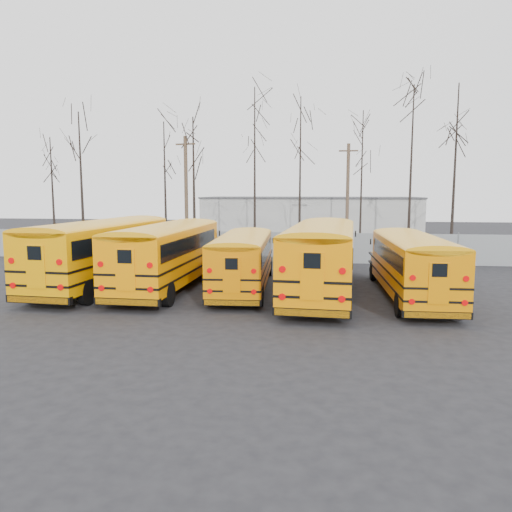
# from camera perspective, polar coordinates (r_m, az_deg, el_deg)

# --- Properties ---
(ground) EXTENTS (120.00, 120.00, 0.00)m
(ground) POSITION_cam_1_polar(r_m,az_deg,el_deg) (21.86, -1.80, -5.02)
(ground) COLOR black
(ground) RESTS_ON ground
(fence) EXTENTS (40.00, 0.04, 2.00)m
(fence) POSITION_cam_1_polar(r_m,az_deg,el_deg) (33.44, 1.69, 1.04)
(fence) COLOR gray
(fence) RESTS_ON ground
(distant_building) EXTENTS (22.00, 8.00, 4.00)m
(distant_building) POSITION_cam_1_polar(r_m,az_deg,el_deg) (53.13, 6.24, 4.44)
(distant_building) COLOR #B7B7B2
(distant_building) RESTS_ON ground
(bus_a) EXTENTS (3.47, 12.21, 3.38)m
(bus_a) POSITION_cam_1_polar(r_m,az_deg,el_deg) (25.56, -17.01, 0.97)
(bus_a) COLOR black
(bus_a) RESTS_ON ground
(bus_b) EXTENTS (2.83, 11.59, 3.23)m
(bus_b) POSITION_cam_1_polar(r_m,az_deg,el_deg) (24.36, -9.93, 0.67)
(bus_b) COLOR black
(bus_b) RESTS_ON ground
(bus_c) EXTENTS (2.92, 10.10, 2.79)m
(bus_c) POSITION_cam_1_polar(r_m,az_deg,el_deg) (23.54, -1.47, -0.08)
(bus_c) COLOR black
(bus_c) RESTS_ON ground
(bus_d) EXTENTS (3.39, 12.14, 3.36)m
(bus_d) POSITION_cam_1_polar(r_m,az_deg,el_deg) (22.54, 7.53, 0.38)
(bus_d) COLOR black
(bus_d) RESTS_ON ground
(bus_e) EXTENTS (2.74, 10.44, 2.90)m
(bus_e) POSITION_cam_1_polar(r_m,az_deg,el_deg) (22.72, 17.40, -0.53)
(bus_e) COLOR black
(bus_e) RESTS_ON ground
(utility_pole_left) EXTENTS (1.55, 0.40, 8.73)m
(utility_pole_left) POSITION_cam_1_polar(r_m,az_deg,el_deg) (37.75, -7.98, 7.00)
(utility_pole_left) COLOR brown
(utility_pole_left) RESTS_ON ground
(utility_pole_right) EXTENTS (1.49, 0.26, 8.38)m
(utility_pole_right) POSITION_cam_1_polar(r_m,az_deg,el_deg) (39.99, 10.41, 6.71)
(utility_pole_right) COLOR brown
(utility_pole_right) RESTS_ON ground
(tree_0) EXTENTS (0.26, 0.26, 9.07)m
(tree_0) POSITION_cam_1_polar(r_m,az_deg,el_deg) (44.46, -22.22, 6.64)
(tree_0) COLOR black
(tree_0) RESTS_ON ground
(tree_1) EXTENTS (0.26, 0.26, 10.59)m
(tree_1) POSITION_cam_1_polar(r_m,az_deg,el_deg) (40.31, -19.32, 7.83)
(tree_1) COLOR black
(tree_1) RESTS_ON ground
(tree_2) EXTENTS (0.26, 0.26, 10.16)m
(tree_2) POSITION_cam_1_polar(r_m,az_deg,el_deg) (40.84, -10.34, 7.81)
(tree_2) COLOR black
(tree_2) RESTS_ON ground
(tree_3) EXTENTS (0.26, 0.26, 10.14)m
(tree_3) POSITION_cam_1_polar(r_m,az_deg,el_deg) (37.84, -7.11, 7.90)
(tree_3) COLOR black
(tree_3) RESTS_ON ground
(tree_4) EXTENTS (0.26, 0.26, 12.38)m
(tree_4) POSITION_cam_1_polar(r_m,az_deg,el_deg) (38.17, -0.15, 9.64)
(tree_4) COLOR black
(tree_4) RESTS_ON ground
(tree_5) EXTENTS (0.26, 0.26, 11.35)m
(tree_5) POSITION_cam_1_polar(r_m,az_deg,el_deg) (36.39, 5.05, 8.90)
(tree_5) COLOR black
(tree_5) RESTS_ON ground
(tree_6) EXTENTS (0.26, 0.26, 10.30)m
(tree_6) POSITION_cam_1_polar(r_m,az_deg,el_deg) (36.36, 11.95, 7.94)
(tree_6) COLOR black
(tree_6) RESTS_ON ground
(tree_7) EXTENTS (0.26, 0.26, 12.14)m
(tree_7) POSITION_cam_1_polar(r_m,az_deg,el_deg) (37.76, 17.28, 9.14)
(tree_7) COLOR black
(tree_7) RESTS_ON ground
(tree_8) EXTENTS (0.26, 0.26, 12.50)m
(tree_8) POSITION_cam_1_polar(r_m,az_deg,el_deg) (40.14, 21.76, 9.09)
(tree_8) COLOR black
(tree_8) RESTS_ON ground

